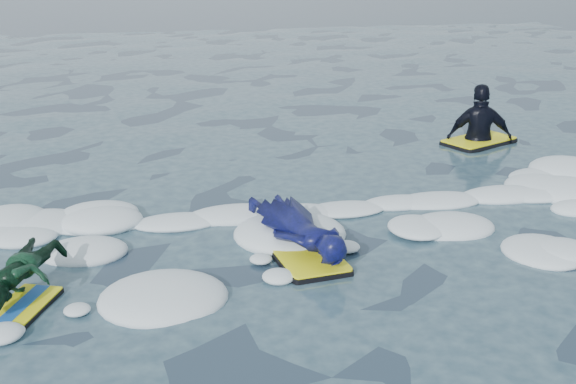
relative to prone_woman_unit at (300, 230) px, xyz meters
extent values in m
plane|color=#18243A|center=(-0.29, -0.42, -0.24)|extent=(120.00, 120.00, 0.00)
cube|color=black|center=(0.00, -0.22, -0.20)|extent=(0.80, 1.26, 0.06)
cube|color=#FFF815|center=(0.00, -0.22, -0.16)|extent=(0.77, 1.24, 0.02)
imported|color=#0D0E60|center=(0.00, 0.03, 0.02)|extent=(1.07, 1.89, 0.43)
cube|color=black|center=(-2.78, -0.77, -0.21)|extent=(0.68, 0.87, 0.04)
cube|color=#FFF815|center=(-2.78, -0.77, -0.19)|extent=(0.66, 0.85, 0.01)
cube|color=blue|center=(-2.78, -0.77, -0.18)|extent=(0.40, 0.73, 0.00)
imported|color=#113F26|center=(-2.78, -0.57, 0.00)|extent=(0.94, 1.28, 0.44)
cube|color=black|center=(3.88, 3.66, -0.20)|extent=(1.41, 1.13, 0.06)
cube|color=#FFF815|center=(3.88, 3.66, -0.16)|extent=(1.37, 1.10, 0.02)
imported|color=black|center=(3.88, 3.66, -0.16)|extent=(1.17, 0.71, 1.86)
camera|label=1|loc=(-1.61, -7.05, 2.97)|focal=45.00mm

